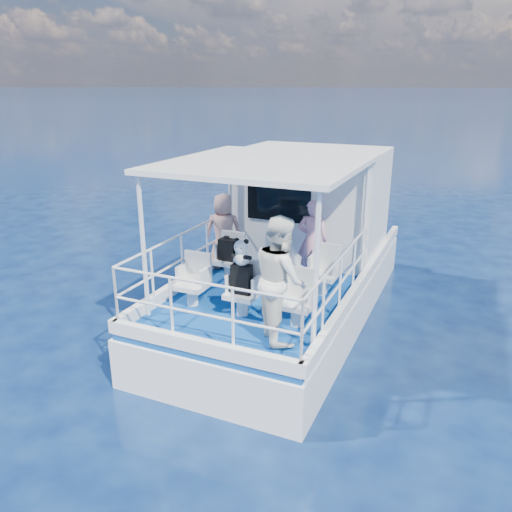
% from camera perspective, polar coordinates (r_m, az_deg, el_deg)
% --- Properties ---
extents(ground, '(2000.00, 2000.00, 0.00)m').
position_cam_1_polar(ground, '(9.20, 1.47, -9.03)').
color(ground, '#08183D').
rests_on(ground, ground).
extents(hull, '(3.00, 7.00, 1.60)m').
position_cam_1_polar(hull, '(10.03, 3.68, -6.57)').
color(hull, white).
rests_on(hull, ground).
extents(deck, '(2.90, 6.90, 0.10)m').
position_cam_1_polar(deck, '(9.69, 3.78, -2.03)').
color(deck, navy).
rests_on(deck, hull).
extents(cabin, '(2.85, 2.00, 2.20)m').
position_cam_1_polar(cabin, '(10.54, 6.39, 6.15)').
color(cabin, white).
rests_on(cabin, deck).
extents(canopy, '(3.00, 3.20, 0.08)m').
position_cam_1_polar(canopy, '(8.02, 1.10, 10.53)').
color(canopy, white).
rests_on(canopy, cabin).
extents(canopy_posts, '(2.77, 2.97, 2.20)m').
position_cam_1_polar(canopy_posts, '(8.22, 0.91, 2.60)').
color(canopy_posts, white).
rests_on(canopy_posts, deck).
extents(railings, '(2.84, 3.59, 1.00)m').
position_cam_1_polar(railings, '(8.13, -0.01, -2.05)').
color(railings, white).
rests_on(railings, deck).
extents(seat_port_fwd, '(0.48, 0.46, 0.38)m').
position_cam_1_polar(seat_port_fwd, '(9.26, -3.15, -1.45)').
color(seat_port_fwd, silver).
rests_on(seat_port_fwd, deck).
extents(seat_center_fwd, '(0.48, 0.46, 0.38)m').
position_cam_1_polar(seat_center_fwd, '(8.91, 2.02, -2.27)').
color(seat_center_fwd, silver).
rests_on(seat_center_fwd, deck).
extents(seat_stbd_fwd, '(0.48, 0.46, 0.38)m').
position_cam_1_polar(seat_stbd_fwd, '(8.64, 7.57, -3.13)').
color(seat_stbd_fwd, silver).
rests_on(seat_stbd_fwd, deck).
extents(seat_port_aft, '(0.48, 0.46, 0.38)m').
position_cam_1_polar(seat_port_aft, '(8.21, -7.28, -4.34)').
color(seat_port_aft, silver).
rests_on(seat_port_aft, deck).
extents(seat_center_aft, '(0.48, 0.46, 0.38)m').
position_cam_1_polar(seat_center_aft, '(7.81, -1.58, -5.43)').
color(seat_center_aft, silver).
rests_on(seat_center_aft, deck).
extents(seat_stbd_aft, '(0.48, 0.46, 0.38)m').
position_cam_1_polar(seat_stbd_aft, '(7.50, 4.68, -6.57)').
color(seat_stbd_aft, silver).
rests_on(seat_stbd_aft, deck).
extents(passenger_port_fwd, '(0.66, 0.56, 1.48)m').
position_cam_1_polar(passenger_port_fwd, '(9.66, -3.74, 2.83)').
color(passenger_port_fwd, tan).
rests_on(passenger_port_fwd, deck).
extents(passenger_stbd_fwd, '(0.60, 0.45, 1.51)m').
position_cam_1_polar(passenger_stbd_fwd, '(9.08, 6.47, 1.78)').
color(passenger_stbd_fwd, pink).
rests_on(passenger_stbd_fwd, deck).
extents(passenger_stbd_aft, '(1.06, 1.10, 1.78)m').
position_cam_1_polar(passenger_stbd_aft, '(6.87, 2.81, -2.61)').
color(passenger_stbd_aft, white).
rests_on(passenger_stbd_aft, deck).
extents(backpack_port, '(0.31, 0.17, 0.40)m').
position_cam_1_polar(backpack_port, '(9.08, -3.29, 0.74)').
color(backpack_port, black).
rests_on(backpack_port, seat_port_fwd).
extents(backpack_center, '(0.31, 0.17, 0.46)m').
position_cam_1_polar(backpack_center, '(7.62, -1.65, -2.64)').
color(backpack_center, black).
rests_on(backpack_center, seat_center_aft).
extents(compact_camera, '(0.09, 0.05, 0.05)m').
position_cam_1_polar(compact_camera, '(9.03, -3.39, 2.15)').
color(compact_camera, black).
rests_on(compact_camera, backpack_port).
extents(panda, '(0.27, 0.22, 0.41)m').
position_cam_1_polar(panda, '(7.47, -1.66, 0.47)').
color(panda, white).
rests_on(panda, backpack_center).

